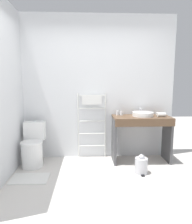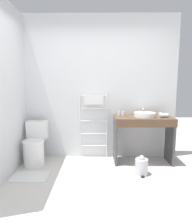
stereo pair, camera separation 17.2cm
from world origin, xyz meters
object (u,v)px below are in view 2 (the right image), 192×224
object	(u,v)px
towel_radiator	(94,112)
cup_near_edge	(123,113)
sink_basin	(145,114)
cup_near_wall	(119,113)
trash_bin	(141,166)
hair_dryer	(164,115)
toilet	(35,146)

from	to	relation	value
towel_radiator	cup_near_edge	world-z (taller)	towel_radiator
sink_basin	cup_near_wall	bearing A→B (deg)	159.73
towel_radiator	trash_bin	distance (m)	1.30
towel_radiator	hair_dryer	world-z (taller)	towel_radiator
sink_basin	trash_bin	size ratio (longest dim) A/B	1.19
hair_dryer	trash_bin	world-z (taller)	hair_dryer
cup_near_wall	hair_dryer	distance (m)	0.79
hair_dryer	cup_near_edge	bearing A→B (deg)	165.06
toilet	hair_dryer	world-z (taller)	hair_dryer
cup_near_edge	trash_bin	xyz separation A→B (m)	(0.22, -0.65, -0.74)
cup_near_wall	toilet	bearing A→B (deg)	-169.68
sink_basin	cup_near_edge	size ratio (longest dim) A/B	5.00
toilet	towel_radiator	bearing A→B (deg)	17.31
trash_bin	hair_dryer	bearing A→B (deg)	44.77
sink_basin	cup_near_wall	distance (m)	0.47
toilet	cup_near_wall	bearing A→B (deg)	10.32
cup_near_wall	cup_near_edge	world-z (taller)	cup_near_wall
sink_basin	cup_near_wall	xyz separation A→B (m)	(-0.44, 0.16, -0.00)
toilet	hair_dryer	xyz separation A→B (m)	(2.29, 0.06, 0.56)
towel_radiator	sink_basin	bearing A→B (deg)	-12.84
toilet	hair_dryer	distance (m)	2.36
cup_near_wall	hair_dryer	xyz separation A→B (m)	(0.76, -0.22, -0.00)
trash_bin	toilet	bearing A→B (deg)	167.41
cup_near_wall	hair_dryer	bearing A→B (deg)	-15.87
cup_near_wall	hair_dryer	world-z (taller)	cup_near_wall
cup_near_wall	cup_near_edge	size ratio (longest dim) A/B	1.06
towel_radiator	trash_bin	world-z (taller)	towel_radiator
cup_near_wall	trash_bin	xyz separation A→B (m)	(0.29, -0.68, -0.75)
sink_basin	hair_dryer	size ratio (longest dim) A/B	2.03
sink_basin	trash_bin	xyz separation A→B (m)	(-0.15, -0.52, -0.75)
toilet	sink_basin	world-z (taller)	sink_basin
sink_basin	towel_radiator	bearing A→B (deg)	167.16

